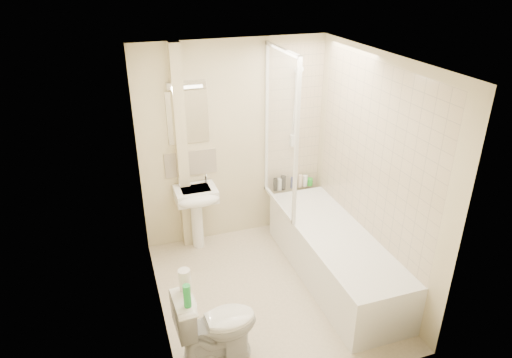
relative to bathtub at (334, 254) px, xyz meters
name	(u,v)px	position (x,y,z in m)	size (l,w,h in m)	color
floor	(269,292)	(-0.75, -0.02, -0.29)	(2.50, 2.50, 0.00)	beige
wall_back	(234,144)	(-0.75, 1.23, 0.91)	(2.20, 0.02, 2.40)	beige
wall_left	(152,208)	(-1.85, -0.02, 0.91)	(0.02, 2.50, 2.40)	beige
wall_right	(373,174)	(0.35, -0.02, 0.91)	(0.02, 2.50, 2.40)	beige
ceiling	(273,60)	(-0.75, -0.02, 2.11)	(2.20, 2.50, 0.02)	white
tile_back	(294,119)	(0.00, 1.21, 1.14)	(0.70, 0.01, 1.75)	beige
tile_right	(374,153)	(0.34, 0.00, 1.14)	(0.01, 2.10, 1.75)	beige
pipe_boxing	(182,152)	(-1.37, 1.17, 0.91)	(0.12, 0.12, 2.40)	beige
splashback	(191,163)	(-1.27, 1.22, 0.74)	(0.60, 0.01, 0.30)	beige
mirror	(188,117)	(-1.27, 1.21, 1.29)	(0.46, 0.01, 0.60)	white
strip_light	(186,85)	(-1.27, 1.19, 1.66)	(0.42, 0.07, 0.07)	silver
bathtub	(334,254)	(0.00, 0.00, 0.00)	(0.70, 2.10, 0.55)	white
shower_screen	(280,132)	(-0.35, 0.77, 1.16)	(0.04, 0.92, 1.80)	white
shower_fixture	(296,111)	(0.00, 1.17, 1.26)	(0.10, 0.16, 0.99)	white
pedestal_sink	(197,202)	(-1.27, 0.99, 0.35)	(0.47, 0.45, 0.91)	white
bottle_black_a	(275,185)	(-0.25, 1.14, 0.34)	(0.06, 0.06, 0.16)	black
bottle_white_a	(280,184)	(-0.19, 1.14, 0.34)	(0.06, 0.06, 0.15)	silver
bottle_black_b	(283,183)	(-0.15, 1.14, 0.35)	(0.07, 0.07, 0.18)	black
bottle_blue	(292,183)	(-0.03, 1.14, 0.33)	(0.05, 0.05, 0.14)	#121851
bottle_cream	(300,181)	(0.08, 1.14, 0.34)	(0.05, 0.05, 0.16)	#F6DFBE
bottle_white_b	(305,181)	(0.15, 1.14, 0.33)	(0.06, 0.06, 0.14)	white
bottle_green	(310,182)	(0.22, 1.14, 0.31)	(0.07, 0.07, 0.09)	green
toilet	(216,324)	(-1.47, -0.68, 0.06)	(0.71, 0.43, 0.71)	white
toilet_roll_lower	(185,284)	(-1.69, -0.58, 0.47)	(0.10, 0.10, 0.11)	white
toilet_roll_upper	(184,276)	(-1.70, -0.61, 0.58)	(0.10, 0.10, 0.10)	white
green_bottle	(187,296)	(-1.71, -0.78, 0.52)	(0.06, 0.06, 0.20)	green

